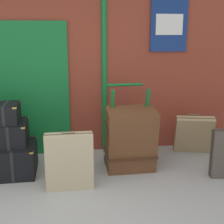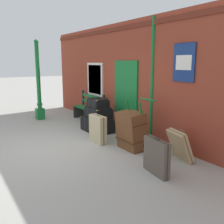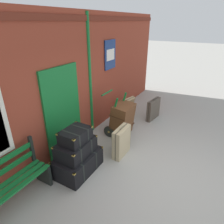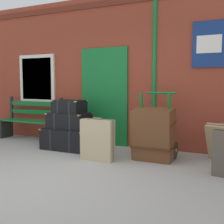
{
  "view_description": "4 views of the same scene",
  "coord_description": "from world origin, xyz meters",
  "views": [
    {
      "loc": [
        0.27,
        -2.5,
        1.93
      ],
      "look_at": [
        0.92,
        1.91,
        0.79
      ],
      "focal_mm": 49.95,
      "sensor_mm": 36.0,
      "label": 1
    },
    {
      "loc": [
        5.85,
        -1.99,
        2.08
      ],
      "look_at": [
        0.16,
        1.68,
        0.74
      ],
      "focal_mm": 41.18,
      "sensor_mm": 36.0,
      "label": 2
    },
    {
      "loc": [
        -3.27,
        -0.58,
        2.96
      ],
      "look_at": [
        1.17,
        1.94,
        0.6
      ],
      "focal_mm": 31.63,
      "sensor_mm": 36.0,
      "label": 3
    },
    {
      "loc": [
        2.65,
        -3.18,
        1.33
      ],
      "look_at": [
        0.19,
        1.9,
        0.78
      ],
      "focal_mm": 46.49,
      "sensor_mm": 36.0,
      "label": 4
    }
  ],
  "objects": [
    {
      "name": "suitcase_beige",
      "position": [
        0.27,
        1.17,
        0.36
      ],
      "size": [
        0.61,
        0.2,
        0.76
      ],
      "color": "tan",
      "rests_on": "ground"
    },
    {
      "name": "steamer_trunk_middle",
      "position": [
        -0.7,
        1.74,
        0.58
      ],
      "size": [
        0.82,
        0.57,
        0.33
      ],
      "color": "black",
      "rests_on": "steamer_trunk_base"
    },
    {
      "name": "platform_bench",
      "position": [
        -2.07,
        2.16,
        0.44
      ],
      "size": [
        1.6,
        0.43,
        1.01
      ],
      "color": "#146B2D",
      "rests_on": "ground"
    },
    {
      "name": "porters_trolley",
      "position": [
        1.14,
        1.77,
        0.27
      ],
      "size": [
        0.71,
        0.67,
        1.18
      ],
      "color": "black",
      "rests_on": "ground"
    },
    {
      "name": "brick_facade",
      "position": [
        -0.02,
        2.6,
        1.6
      ],
      "size": [
        10.4,
        0.35,
        3.2
      ],
      "color": "brown",
      "rests_on": "ground"
    },
    {
      "name": "large_brown_trunk",
      "position": [
        1.14,
        1.6,
        0.46
      ],
      "size": [
        0.7,
        0.53,
        0.92
      ],
      "color": "brown",
      "rests_on": "ground"
    },
    {
      "name": "steamer_trunk_base",
      "position": [
        -0.7,
        1.71,
        0.21
      ],
      "size": [
        1.01,
        0.66,
        0.43
      ],
      "color": "black",
      "rests_on": "ground"
    },
    {
      "name": "suitcase_umber",
      "position": [
        2.51,
        1.15,
        0.34
      ],
      "size": [
        0.69,
        0.24,
        0.71
      ],
      "color": "#51473D",
      "rests_on": "ground"
    },
    {
      "name": "steamer_trunk_top",
      "position": [
        -0.69,
        1.73,
        0.87
      ],
      "size": [
        0.61,
        0.45,
        0.27
      ],
      "color": "black",
      "rests_on": "steamer_trunk_middle"
    },
    {
      "name": "suitcase_charcoal",
      "position": [
        2.27,
        2.03,
        0.33
      ],
      "size": [
        0.66,
        0.49,
        0.67
      ],
      "color": "tan",
      "rests_on": "ground"
    },
    {
      "name": "ground_plane",
      "position": [
        0.0,
        0.0,
        0.0
      ],
      "size": [
        60.0,
        60.0,
        0.0
      ],
      "primitive_type": "plane",
      "color": "#A3A099"
    },
    {
      "name": "lamp_post",
      "position": [
        -3.27,
        0.77,
        1.07
      ],
      "size": [
        0.28,
        0.28,
        2.83
      ],
      "color": "#146B2D",
      "rests_on": "ground"
    }
  ]
}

